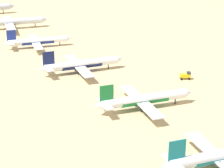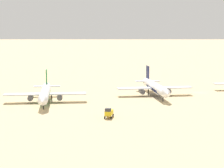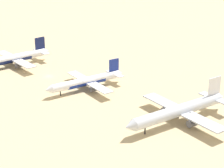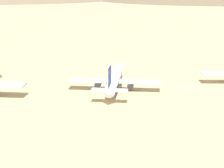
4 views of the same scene
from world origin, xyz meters
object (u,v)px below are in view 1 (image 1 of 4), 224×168
Objects in this scene: parked_jet_0 at (222,156)px; parked_jet_4 at (10,22)px; service_truck at (186,75)px; parked_jet_3 at (37,41)px; parked_jet_1 at (144,99)px; parked_jet_2 at (81,64)px.

parked_jet_0 is 0.90× the size of parked_jet_4.
parked_jet_4 is 8.86× the size of service_truck.
parked_jet_3 is 7.23× the size of service_truck.
parked_jet_1 is (-1.35, 51.27, -0.02)m from parked_jet_0.
parked_jet_3 is at bearing 98.90° from parked_jet_2.
parked_jet_0 reaches higher than parked_jet_1.
parked_jet_4 is at bearing 95.27° from parked_jet_3.
parked_jet_2 reaches higher than service_truck.
parked_jet_0 is 1.01× the size of parked_jet_1.
parked_jet_1 is 41.98m from service_truck.
parked_jet_3 is at bearing -84.73° from parked_jet_4.
parked_jet_1 is at bearing -148.29° from service_truck.
parked_jet_1 is 7.94× the size of service_truck.
parked_jet_4 is (-20.75, 155.52, 0.56)m from parked_jet_1.
parked_jet_0 reaches higher than service_truck.
parked_jet_1 is 53.65m from parked_jet_2.
parked_jet_2 is at bearing 98.52° from parked_jet_1.
parked_jet_3 is at bearing 98.71° from parked_jet_1.
parked_jet_0 is at bearing -115.09° from service_truck.
parked_jet_0 is at bearing -83.90° from parked_jet_4.
parked_jet_4 is at bearing 97.12° from parked_jet_2.
parked_jet_2 is at bearing -81.10° from parked_jet_3.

